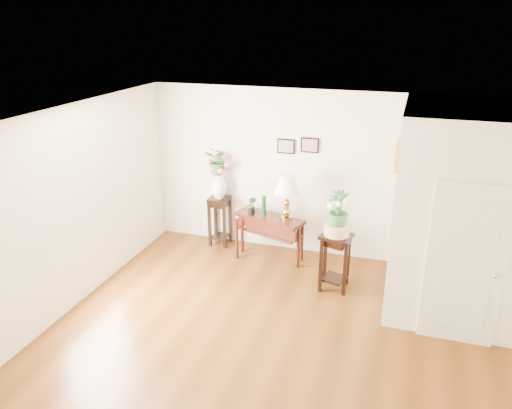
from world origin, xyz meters
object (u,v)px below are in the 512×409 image
at_px(plant_stand_a, 220,221).
at_px(plant_stand_b, 335,262).
at_px(console_table, 269,238).
at_px(table_lamp, 287,198).

height_order(plant_stand_a, plant_stand_b, plant_stand_a).
height_order(console_table, table_lamp, table_lamp).
bearing_deg(console_table, table_lamp, 18.34).
distance_m(table_lamp, plant_stand_b, 1.29).
distance_m(table_lamp, plant_stand_a, 1.52).
distance_m(console_table, plant_stand_a, 1.07).
bearing_deg(plant_stand_b, console_table, 153.39).
relative_size(console_table, plant_stand_b, 1.35).
distance_m(console_table, plant_stand_b, 1.34).
height_order(table_lamp, plant_stand_b, table_lamp).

